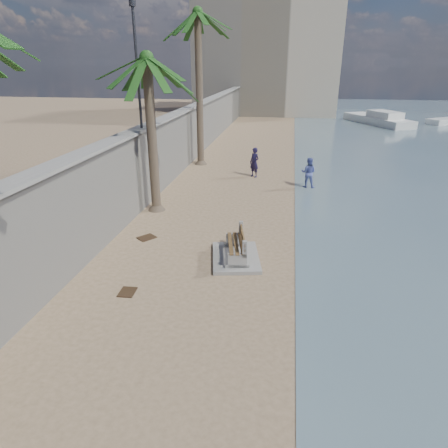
{
  "coord_description": "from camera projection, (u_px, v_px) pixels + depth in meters",
  "views": [
    {
      "loc": [
        1.55,
        -5.56,
        6.36
      ],
      "look_at": [
        -0.5,
        7.0,
        1.2
      ],
      "focal_mm": 32.0,
      "sensor_mm": 36.0,
      "label": 1
    }
  ],
  "objects": [
    {
      "name": "debris_c",
      "position": [
        147.0,
        238.0,
        15.58
      ],
      "size": [
        0.81,
        0.83,
        0.03
      ],
      "primitive_type": "cube",
      "rotation": [
        0.0,
        0.0,
        4.04
      ],
      "color": "#382616",
      "rests_on": "ground_plane"
    },
    {
      "name": "person_b",
      "position": [
        309.0,
        171.0,
        21.59
      ],
      "size": [
        0.97,
        0.81,
        1.82
      ],
      "primitive_type": "imported",
      "rotation": [
        0.0,
        0.0,
        2.99
      ],
      "color": "#5460AD",
      "rests_on": "ground_plane"
    },
    {
      "name": "person_a",
      "position": [
        254.0,
        160.0,
        23.56
      ],
      "size": [
        0.87,
        0.83,
        2.0
      ],
      "primitive_type": "imported",
      "rotation": [
        0.0,
        0.0,
        -0.65
      ],
      "color": "#171232",
      "rests_on": "ground_plane"
    },
    {
      "name": "yacht_far",
      "position": [
        377.0,
        121.0,
        44.44
      ],
      "size": [
        6.54,
        9.7,
        1.5
      ],
      "primitive_type": null,
      "rotation": [
        0.0,
        0.0,
        2.02
      ],
      "color": "silver",
      "rests_on": "bay_water"
    },
    {
      "name": "ground_plane",
      "position": [
        191.0,
        417.0,
        7.71
      ],
      "size": [
        140.0,
        140.0,
        0.0
      ],
      "primitive_type": "plane",
      "color": "#96795C"
    },
    {
      "name": "debris_d",
      "position": [
        127.0,
        292.0,
        11.88
      ],
      "size": [
        0.49,
        0.6,
        0.03
      ],
      "primitive_type": "cube",
      "rotation": [
        0.0,
        0.0,
        1.62
      ],
      "color": "#382616",
      "rests_on": "ground_plane"
    },
    {
      "name": "palm_mid",
      "position": [
        147.0,
        60.0,
        16.13
      ],
      "size": [
        5.0,
        5.0,
        7.44
      ],
      "color": "brown",
      "rests_on": "ground_plane"
    },
    {
      "name": "palm_back",
      "position": [
        198.0,
        15.0,
        23.56
      ],
      "size": [
        5.0,
        5.0,
        10.05
      ],
      "color": "brown",
      "rests_on": "ground_plane"
    },
    {
      "name": "bench_far",
      "position": [
        236.0,
        248.0,
        13.76
      ],
      "size": [
        2.0,
        2.58,
        0.97
      ],
      "color": "gray",
      "rests_on": "ground_plane"
    },
    {
      "name": "wall_cap",
      "position": [
        184.0,
        110.0,
        25.44
      ],
      "size": [
        0.8,
        70.0,
        0.12
      ],
      "primitive_type": "cube",
      "color": "gray",
      "rests_on": "seawall"
    },
    {
      "name": "seawall",
      "position": [
        185.0,
        138.0,
        26.12
      ],
      "size": [
        0.45,
        70.0,
        3.5
      ],
      "primitive_type": "cube",
      "color": "gray",
      "rests_on": "ground_plane"
    },
    {
      "name": "streetlight",
      "position": [
        136.0,
        55.0,
        16.95
      ],
      "size": [
        0.28,
        0.28,
        5.12
      ],
      "color": "#2D2D33",
      "rests_on": "wall_cap"
    },
    {
      "name": "end_building",
      "position": [
        267.0,
        57.0,
        52.94
      ],
      "size": [
        18.0,
        12.0,
        14.0
      ],
      "primitive_type": "cube",
      "color": "#B7AA93",
      "rests_on": "ground_plane"
    }
  ]
}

